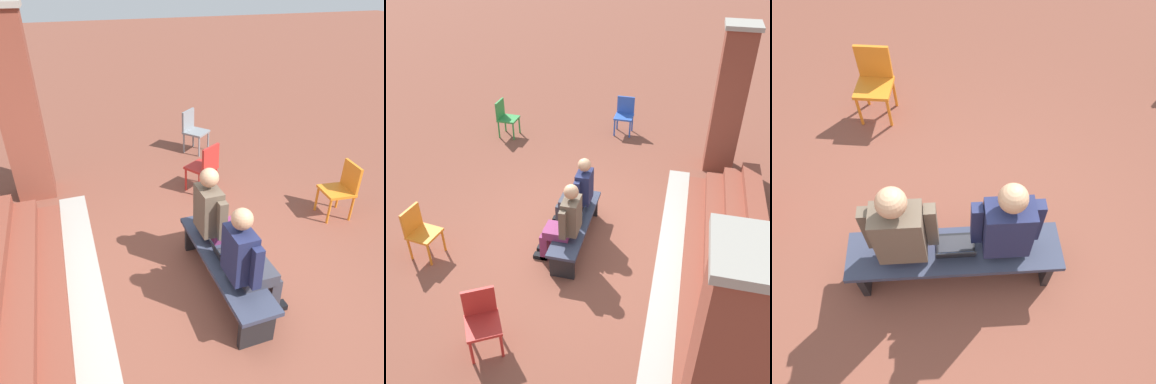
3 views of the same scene
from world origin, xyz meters
The scene contains 13 objects.
ground_plane centered at (0.00, 0.00, 0.00)m, with size 60.00×60.00×0.00m, color brown.
concrete_strip centered at (0.06, 1.43, 0.00)m, with size 5.38×0.40×0.01m, color #A8A399.
brick_steps centered at (0.06, 2.38, 0.22)m, with size 4.58×1.20×0.60m.
brick_pillar_left_of_steps centered at (-3.05, 2.15, 1.45)m, with size 0.64×0.64×2.88m.
brick_pillar_right_of_steps centered at (3.12, 1.94, 1.45)m, with size 0.64×0.64×2.88m.
bench centered at (0.06, -0.08, 0.35)m, with size 1.80×0.44×0.45m.
person_student centered at (-0.35, -0.15, 0.72)m, with size 0.54×0.69×1.35m.
person_adult centered at (0.46, -0.15, 0.73)m, with size 0.56×0.71×1.37m.
laptop centered at (0.05, -0.07, 0.50)m, with size 0.32×0.29×0.21m.
plastic_chair_far_right centered at (2.24, -0.70, 0.48)m, with size 0.58×0.58×0.84m.
plastic_chair_near_bench_left centered at (0.90, -2.33, 0.48)m, with size 0.47×0.47×0.84m.
plastic_chair_mid_courtyard centered at (-4.16, 0.01, 0.48)m, with size 0.42×0.42×0.84m.
plastic_chair_foreground centered at (-3.33, -2.63, 0.48)m, with size 0.43×0.43×0.84m.
Camera 2 is at (5.51, 1.33, 4.76)m, focal length 42.00 mm.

